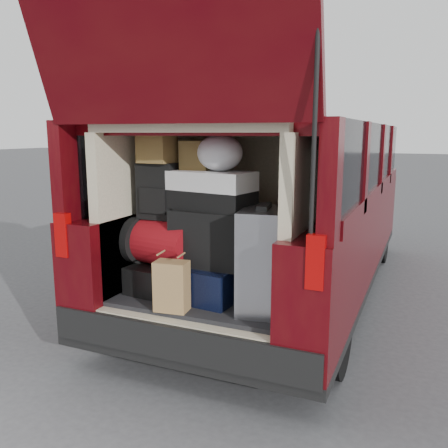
{
  "coord_description": "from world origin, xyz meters",
  "views": [
    {
      "loc": [
        1.38,
        -2.77,
        1.7
      ],
      "look_at": [
        0.1,
        0.2,
        1.07
      ],
      "focal_mm": 38.0,
      "sensor_mm": 36.0,
      "label": 1
    }
  ],
  "objects": [
    {
      "name": "red_duffel",
      "position": [
        -0.35,
        0.12,
        0.92
      ],
      "size": [
        0.56,
        0.42,
        0.33
      ],
      "primitive_type": "cube",
      "rotation": [
        0.0,
        0.0,
        -0.19
      ],
      "color": "maroon",
      "rests_on": "black_hardshell"
    },
    {
      "name": "plastic_bag_center",
      "position": [
        0.07,
        0.19,
        1.57
      ],
      "size": [
        0.36,
        0.34,
        0.25
      ],
      "primitive_type": "ellipsoid",
      "rotation": [
        0.0,
        0.0,
        0.17
      ],
      "color": "white",
      "rests_on": "twotone_duffel"
    },
    {
      "name": "black_hardshell",
      "position": [
        -0.37,
        0.15,
        0.65
      ],
      "size": [
        0.42,
        0.54,
        0.2
      ],
      "primitive_type": "cube",
      "rotation": [
        0.0,
        0.0,
        -0.12
      ],
      "color": "black",
      "rests_on": "load_floor"
    },
    {
      "name": "kraft_bag",
      "position": [
        -0.11,
        -0.19,
        0.72
      ],
      "size": [
        0.23,
        0.16,
        0.33
      ],
      "primitive_type": "cube",
      "rotation": [
        0.0,
        0.0,
        0.13
      ],
      "color": "#A18048",
      "rests_on": "load_floor"
    },
    {
      "name": "minivan",
      "position": [
        0.0,
        1.86,
        0.91
      ],
      "size": [
        1.9,
        5.35,
        2.77
      ],
      "color": "black",
      "rests_on": "ground"
    },
    {
      "name": "silver_roller",
      "position": [
        0.43,
        0.07,
        0.89
      ],
      "size": [
        0.34,
        0.48,
        0.67
      ],
      "primitive_type": "cube",
      "rotation": [
        0.0,
        0.0,
        0.15
      ],
      "color": "silver",
      "rests_on": "load_floor"
    },
    {
      "name": "backpack",
      "position": [
        -0.41,
        0.17,
        1.29
      ],
      "size": [
        0.29,
        0.18,
        0.41
      ],
      "primitive_type": "cube",
      "rotation": [
        0.0,
        0.0,
        -0.01
      ],
      "color": "black",
      "rests_on": "red_duffel"
    },
    {
      "name": "load_floor",
      "position": [
        0.0,
        0.28,
        0.28
      ],
      "size": [
        1.24,
        1.05,
        0.55
      ],
      "primitive_type": "cube",
      "color": "black",
      "rests_on": "ground"
    },
    {
      "name": "twotone_duffel",
      "position": [
        0.01,
        0.18,
        1.31
      ],
      "size": [
        0.63,
        0.4,
        0.26
      ],
      "primitive_type": "cube",
      "rotation": [
        0.0,
        0.0,
        -0.18
      ],
      "color": "silver",
      "rests_on": "black_soft_case"
    },
    {
      "name": "navy_hardshell",
      "position": [
        0.02,
        0.17,
        0.67
      ],
      "size": [
        0.5,
        0.59,
        0.24
      ],
      "primitive_type": "cube",
      "rotation": [
        0.0,
        0.0,
        -0.11
      ],
      "color": "black",
      "rests_on": "load_floor"
    },
    {
      "name": "ground",
      "position": [
        0.0,
        0.0,
        0.0
      ],
      "size": [
        80.0,
        80.0,
        0.0
      ],
      "primitive_type": "plane",
      "color": "#3D3D40",
      "rests_on": "ground"
    },
    {
      "name": "grocery_sack_lower",
      "position": [
        -0.4,
        0.15,
        1.59
      ],
      "size": [
        0.25,
        0.21,
        0.21
      ],
      "primitive_type": "cube",
      "rotation": [
        0.0,
        0.0,
        -0.07
      ],
      "color": "brown",
      "rests_on": "backpack"
    },
    {
      "name": "grocery_sack_upper",
      "position": [
        -0.14,
        0.25,
        1.54
      ],
      "size": [
        0.21,
        0.18,
        0.2
      ],
      "primitive_type": "cube",
      "rotation": [
        0.0,
        0.0,
        0.06
      ],
      "color": "brown",
      "rests_on": "twotone_duffel"
    },
    {
      "name": "black_soft_case",
      "position": [
        0.04,
        0.15,
        0.98
      ],
      "size": [
        0.55,
        0.33,
        0.39
      ],
      "primitive_type": "cube",
      "rotation": [
        0.0,
        0.0,
        -0.02
      ],
      "color": "black",
      "rests_on": "navy_hardshell"
    }
  ]
}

